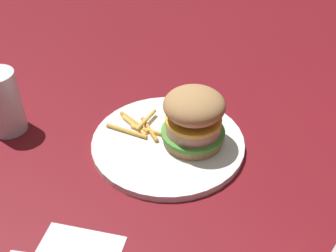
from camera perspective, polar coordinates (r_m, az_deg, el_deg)
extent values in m
plane|color=maroon|center=(0.73, 0.02, -1.60)|extent=(1.60, 1.60, 0.00)
cylinder|color=white|center=(0.71, 0.00, -2.30)|extent=(0.26, 0.26, 0.01)
cylinder|color=tan|center=(0.70, 3.39, -1.61)|extent=(0.10, 0.10, 0.02)
cylinder|color=#4C9338|center=(0.69, 3.42, -0.88)|extent=(0.11, 0.11, 0.01)
cylinder|color=tan|center=(0.68, 3.46, -0.01)|extent=(0.09, 0.09, 0.02)
cylinder|color=yellow|center=(0.67, 3.51, 0.86)|extent=(0.09, 0.09, 0.01)
ellipsoid|color=tan|center=(0.66, 3.60, 2.82)|extent=(0.10, 0.10, 0.05)
cylinder|color=gold|center=(0.72, -5.71, -0.69)|extent=(0.08, 0.01, 0.01)
cylinder|color=gold|center=(0.74, -4.63, 0.53)|extent=(0.07, 0.03, 0.01)
cylinder|color=gold|center=(0.72, -2.55, -0.45)|extent=(0.06, 0.05, 0.01)
cylinder|color=#E5B251|center=(0.73, -4.64, 0.06)|extent=(0.07, 0.03, 0.01)
cylinder|color=#E5B251|center=(0.71, -2.01, -0.80)|extent=(0.08, 0.02, 0.01)
cylinder|color=#E5B251|center=(0.73, -3.04, 0.85)|extent=(0.01, 0.06, 0.01)
cylinder|color=silver|center=(0.77, -21.74, 3.02)|extent=(0.06, 0.06, 0.11)
cylinder|color=silver|center=(0.78, -21.31, 1.52)|extent=(0.06, 0.06, 0.06)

